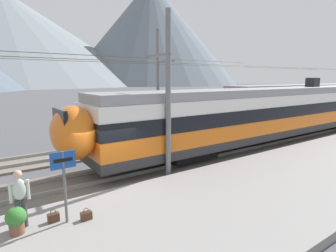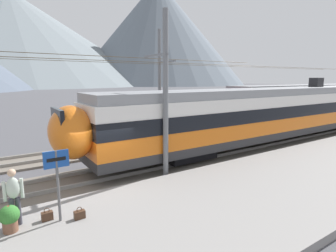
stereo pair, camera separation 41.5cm
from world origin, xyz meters
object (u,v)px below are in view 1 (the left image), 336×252
Objects in this scene: catenary_mast_far_side at (159,82)px; potted_plant_platform_edge at (16,219)px; passenger_walking at (20,196)px; handbag_beside_passenger at (53,217)px; handbag_near_sign at (86,216)px; train_near_platform at (275,111)px; catenary_mast_mid at (167,94)px; train_far_track at (326,98)px; platform_sign at (64,171)px.

catenary_mast_far_side is 52.76× the size of potted_plant_platform_edge.
handbag_beside_passenger is at bearing -13.60° from passenger_walking.
catenary_mast_far_side is at bearing 47.64° from handbag_near_sign.
handbag_near_sign is (-14.71, -3.70, -1.79)m from train_near_platform.
passenger_walking is at bearing 60.13° from potted_plant_platform_edge.
catenary_mast_far_side is (-5.54, 6.35, 1.97)m from train_near_platform.
catenary_mast_mid is 6.51m from handbag_beside_passenger.
catenary_mast_far_side reaches higher than train_near_platform.
catenary_mast_far_side is at bearing 59.07° from catenary_mast_mid.
handbag_beside_passenger is at bearing 6.08° from potted_plant_platform_edge.
handbag_beside_passenger is at bearing 152.56° from handbag_near_sign.
platform_sign is (-32.23, -8.06, -0.34)m from train_far_track.
train_near_platform is at bearing -165.03° from train_far_track.
train_near_platform is at bearing 14.12° from handbag_near_sign.
platform_sign is 1.36m from passenger_walking.
handbag_beside_passenger is at bearing 142.37° from platform_sign.
train_near_platform is 16.91m from potted_plant_platform_edge.
catenary_mast_far_side is at bearing 41.12° from passenger_walking.
catenary_mast_mid is 103.85× the size of handbag_beside_passenger.
handbag_near_sign is (-31.72, -8.25, -1.80)m from train_far_track.
handbag_near_sign is (-4.44, -2.17, -3.39)m from catenary_mast_mid.
catenary_mast_far_side is (-22.55, 1.80, 1.97)m from train_far_track.
catenary_mast_far_side is (4.72, 7.88, 0.37)m from catenary_mast_mid.
platform_sign is at bearing 160.06° from handbag_near_sign.
platform_sign is at bearing -37.63° from handbag_beside_passenger.
platform_sign reaches higher than handbag_near_sign.
train_far_track is 20.68× the size of passenger_walking.
train_far_track is 33.23m from platform_sign.
potted_plant_platform_edge is at bearing -163.58° from catenary_mast_mid.
passenger_walking is 4.38× the size of handbag_beside_passenger.
handbag_near_sign is at bearing -19.94° from platform_sign.
platform_sign is (-9.68, -9.87, -2.31)m from catenary_mast_far_side.
catenary_mast_far_side is 107.98× the size of handbag_near_sign.
passenger_walking reaches higher than handbag_beside_passenger.
train_far_track is at bearing 14.97° from train_near_platform.
catenary_mast_mid reaches higher than train_near_platform.
catenary_mast_far_side is 18.64× the size of platform_sign.
handbag_beside_passenger is at bearing -136.13° from catenary_mast_far_side.
handbag_near_sign is (0.84, -0.43, -0.01)m from handbag_beside_passenger.
train_far_track is (17.01, 4.55, 0.01)m from train_near_platform.
potted_plant_platform_edge is at bearing -173.92° from handbag_beside_passenger.
catenary_mast_far_side reaches higher than handbag_near_sign.
catenary_mast_far_side reaches higher than potted_plant_platform_edge.
handbag_beside_passenger reaches higher than handbag_near_sign.
catenary_mast_mid is 6.77m from passenger_walking.
potted_plant_platform_edge is at bearing -168.47° from train_near_platform.
train_near_platform reaches higher than handbag_near_sign.
handbag_beside_passenger is (0.79, -0.19, -0.81)m from passenger_walking.
train_near_platform is 17.37× the size of passenger_walking.
potted_plant_platform_edge is (-0.96, -0.10, 0.30)m from handbag_beside_passenger.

